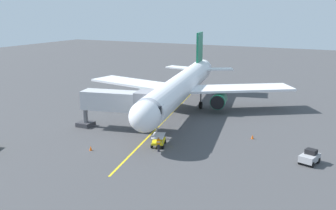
% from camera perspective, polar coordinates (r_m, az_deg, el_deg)
% --- Properties ---
extents(ground_plane, '(220.00, 220.00, 0.00)m').
position_cam_1_polar(ground_plane, '(64.63, 1.50, -0.43)').
color(ground_plane, '#424244').
extents(apron_lead_in_line, '(8.30, 39.23, 0.01)m').
position_cam_1_polar(apron_lead_in_line, '(57.05, -0.63, -2.36)').
color(apron_lead_in_line, yellow).
rests_on(apron_lead_in_line, ground).
extents(airplane, '(34.09, 40.08, 11.50)m').
position_cam_1_polar(airplane, '(61.63, 1.97, 2.68)').
color(airplane, white).
rests_on(airplane, ground).
extents(jet_bridge, '(11.51, 4.94, 5.40)m').
position_cam_1_polar(jet_bridge, '(52.66, -6.49, 0.41)').
color(jet_bridge, '#B7B7BC').
rests_on(jet_bridge, ground).
extents(ground_crew_marshaller, '(0.46, 0.36, 1.71)m').
position_cam_1_polar(ground_crew_marshaller, '(44.98, -1.38, -5.67)').
color(ground_crew_marshaller, '#23232D').
rests_on(ground_crew_marshaller, ground).
extents(tug_near_nose, '(2.08, 2.62, 1.50)m').
position_cam_1_polar(tug_near_nose, '(44.26, 19.78, -7.10)').
color(tug_near_nose, '#9E9EA3').
rests_on(tug_near_nose, ground).
extents(baggage_cart_portside, '(2.24, 2.92, 1.27)m').
position_cam_1_polar(baggage_cart_portside, '(46.96, -1.39, -5.12)').
color(baggage_cart_portside, yellow).
rests_on(baggage_cart_portside, ground).
extents(safety_cone_nose_left, '(0.32, 0.32, 0.55)m').
position_cam_1_polar(safety_cone_nose_left, '(46.36, -11.11, -6.13)').
color(safety_cone_nose_left, '#F2590F').
rests_on(safety_cone_nose_left, ground).
extents(safety_cone_nose_right, '(0.32, 0.32, 0.55)m').
position_cam_1_polar(safety_cone_nose_right, '(50.54, 12.11, -4.50)').
color(safety_cone_nose_right, '#F2590F').
rests_on(safety_cone_nose_right, ground).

